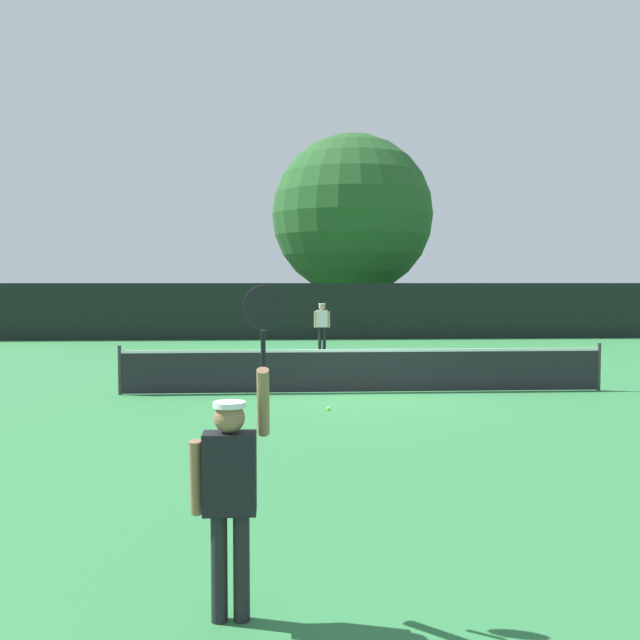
% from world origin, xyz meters
% --- Properties ---
extents(ground_plane, '(120.00, 120.00, 0.00)m').
position_xyz_m(ground_plane, '(0.00, 0.00, 0.00)').
color(ground_plane, '#2D723D').
extents(tennis_net, '(10.69, 0.08, 1.07)m').
position_xyz_m(tennis_net, '(0.00, 0.00, 0.51)').
color(tennis_net, '#232328').
rests_on(tennis_net, ground).
extents(perimeter_fence, '(32.60, 0.12, 2.37)m').
position_xyz_m(perimeter_fence, '(0.00, 14.57, 1.18)').
color(perimeter_fence, black).
rests_on(perimeter_fence, ground).
extents(player_serving, '(0.68, 0.39, 2.44)m').
position_xyz_m(player_serving, '(-2.22, -10.53, 1.06)').
color(player_serving, black).
rests_on(player_serving, ground).
extents(player_receiving, '(0.57, 0.24, 1.66)m').
position_xyz_m(player_receiving, '(-0.34, 9.67, 1.02)').
color(player_receiving, white).
rests_on(player_receiving, ground).
extents(tennis_ball, '(0.07, 0.07, 0.07)m').
position_xyz_m(tennis_ball, '(-0.93, -2.13, 0.03)').
color(tennis_ball, '#CCE033').
rests_on(tennis_ball, ground).
extents(large_tree, '(7.99, 7.99, 9.74)m').
position_xyz_m(large_tree, '(1.82, 20.27, 5.74)').
color(large_tree, brown).
rests_on(large_tree, ground).
extents(parked_car_near, '(2.32, 4.37, 1.69)m').
position_xyz_m(parked_car_near, '(-8.02, 19.68, 0.78)').
color(parked_car_near, red).
rests_on(parked_car_near, ground).
extents(parked_car_mid, '(2.42, 4.41, 1.69)m').
position_xyz_m(parked_car_mid, '(-2.58, 20.04, 0.78)').
color(parked_car_mid, '#B7B7BC').
rests_on(parked_car_mid, ground).
extents(parked_car_far, '(2.03, 4.26, 1.69)m').
position_xyz_m(parked_car_far, '(1.68, 22.09, 0.78)').
color(parked_car_far, navy).
rests_on(parked_car_far, ground).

